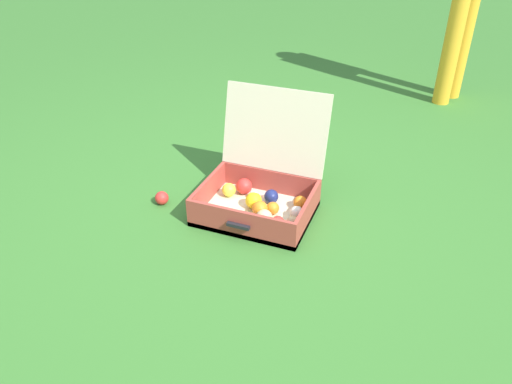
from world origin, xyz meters
TOP-DOWN VIEW (x-y plane):
  - ground_plane at (0.00, 0.00)m, footprint 16.00×16.00m
  - open_suitcase at (-0.00, 0.12)m, footprint 0.54×0.55m
  - stray_ball_on_grass at (-0.49, -0.02)m, footprint 0.07×0.07m

SIDE VIEW (x-z plane):
  - ground_plane at x=0.00m, z-range 0.00..0.00m
  - stray_ball_on_grass at x=-0.49m, z-range 0.00..0.07m
  - open_suitcase at x=0.00m, z-range -0.16..0.39m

